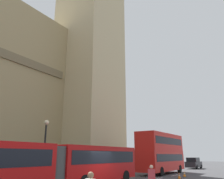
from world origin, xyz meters
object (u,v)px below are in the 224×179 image
(sedan_lead, at_px, (194,163))
(pedestrian_by_kerb, at_px, (152,179))
(traffic_cone_east, at_px, (184,174))
(traffic_cone_middle, at_px, (179,176))
(street_lamp, at_px, (45,145))
(articulated_bus, at_px, (48,163))
(double_decker_bus, at_px, (161,151))

(sedan_lead, height_order, pedestrian_by_kerb, sedan_lead)
(sedan_lead, distance_m, traffic_cone_east, 16.72)
(traffic_cone_middle, height_order, street_lamp, street_lamp)
(articulated_bus, height_order, double_decker_bus, double_decker_bus)
(traffic_cone_east, bearing_deg, articulated_bus, 167.31)
(traffic_cone_middle, distance_m, street_lamp, 13.34)
(sedan_lead, bearing_deg, traffic_cone_middle, -168.99)
(double_decker_bus, xyz_separation_m, street_lamp, (-14.97, 4.50, 0.35))
(sedan_lead, bearing_deg, articulated_bus, 179.82)
(traffic_cone_east, bearing_deg, double_decker_bus, 54.14)
(pedestrian_by_kerb, bearing_deg, traffic_cone_east, 9.66)
(double_decker_bus, distance_m, sedan_lead, 13.91)
(pedestrian_by_kerb, bearing_deg, traffic_cone_middle, 10.70)
(double_decker_bus, bearing_deg, street_lamp, 163.25)
(articulated_bus, bearing_deg, traffic_cone_east, -12.69)
(sedan_lead, height_order, traffic_cone_east, sedan_lead)
(traffic_cone_middle, distance_m, traffic_cone_east, 2.29)
(articulated_bus, height_order, traffic_cone_middle, articulated_bus)
(double_decker_bus, distance_m, traffic_cone_middle, 6.58)
(street_lamp, bearing_deg, sedan_lead, -9.10)
(double_decker_bus, bearing_deg, pedestrian_by_kerb, -159.62)
(articulated_bus, bearing_deg, double_decker_bus, 0.01)
(articulated_bus, distance_m, double_decker_bus, 18.30)
(articulated_bus, distance_m, pedestrian_by_kerb, 6.45)
(double_decker_bus, relative_size, traffic_cone_east, 16.89)
(sedan_lead, relative_size, pedestrian_by_kerb, 2.60)
(articulated_bus, relative_size, sedan_lead, 4.07)
(sedan_lead, distance_m, traffic_cone_middle, 19.00)
(double_decker_bus, distance_m, street_lamp, 15.64)
(traffic_cone_middle, height_order, traffic_cone_east, same)
(sedan_lead, bearing_deg, pedestrian_by_kerb, -169.10)
(articulated_bus, xyz_separation_m, traffic_cone_middle, (13.43, -3.73, -1.46))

